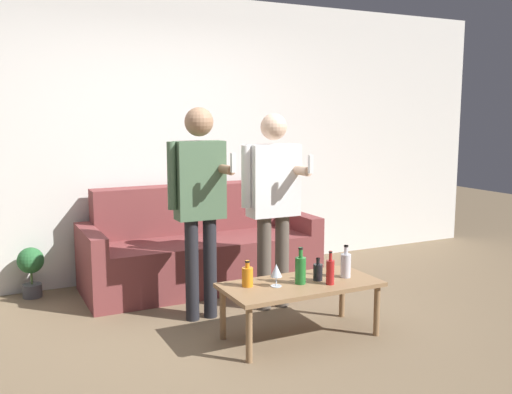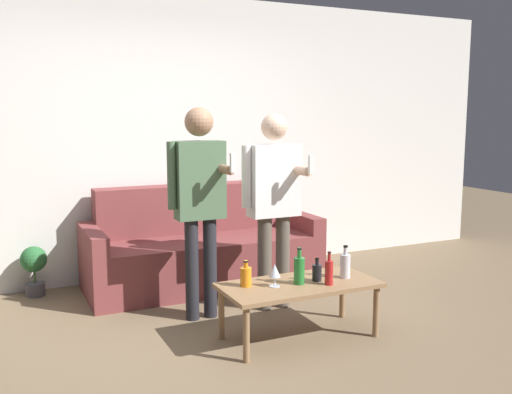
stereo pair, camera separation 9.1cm
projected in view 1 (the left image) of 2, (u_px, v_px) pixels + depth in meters
ground_plane at (235, 354)px, 3.78m from camera, size 16.00×16.00×0.00m
wall_back at (145, 138)px, 5.41m from camera, size 8.00×0.06×2.70m
couch at (199, 250)px, 5.30m from camera, size 2.13×0.84×0.91m
coffee_table at (301, 289)px, 4.02m from camera, size 1.12×0.53×0.40m
bottle_orange at (247, 276)px, 3.92m from camera, size 0.08×0.08×0.18m
bottle_green at (346, 265)px, 4.14m from camera, size 0.07×0.07×0.24m
bottle_dark at (318, 272)px, 4.06m from camera, size 0.07×0.07×0.16m
bottle_yellow at (330, 271)px, 3.97m from camera, size 0.06×0.06×0.24m
bottle_red at (300, 269)px, 3.98m from camera, size 0.08×0.08×0.26m
wine_glass_near at (276, 271)px, 3.92m from camera, size 0.08×0.08×0.16m
person_standing_left at (200, 194)px, 4.31m from camera, size 0.44×0.41×1.63m
person_standing_right at (273, 196)px, 4.56m from camera, size 0.49×0.41×1.58m
potted_plant at (31, 267)px, 4.92m from camera, size 0.22×0.22×0.44m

